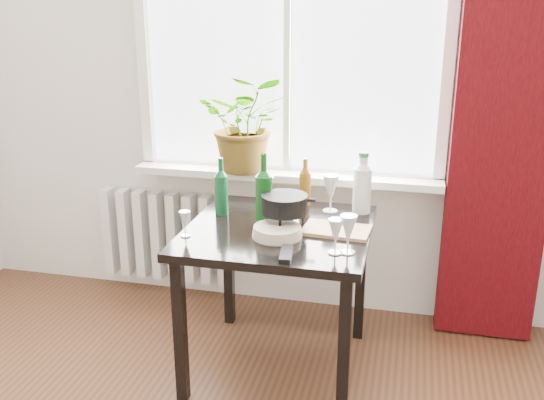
% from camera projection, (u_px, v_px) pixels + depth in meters
% --- Properties ---
extents(window, '(1.72, 0.08, 1.62)m').
position_uv_depth(window, '(289.00, 30.00, 3.20)').
color(window, white).
rests_on(window, ground).
extents(windowsill, '(1.72, 0.20, 0.04)m').
position_uv_depth(windowsill, '(285.00, 175.00, 3.38)').
color(windowsill, silver).
rests_on(windowsill, ground).
extents(curtain, '(0.50, 0.12, 2.56)m').
position_uv_depth(curtain, '(508.00, 98.00, 2.96)').
color(curtain, '#330407').
rests_on(curtain, ground).
extents(radiator, '(0.80, 0.10, 0.55)m').
position_uv_depth(radiator, '(166.00, 236.00, 3.71)').
color(radiator, silver).
rests_on(radiator, ground).
extents(table, '(0.85, 0.85, 0.74)m').
position_uv_depth(table, '(279.00, 246.00, 2.86)').
color(table, black).
rests_on(table, ground).
extents(potted_plant, '(0.53, 0.48, 0.53)m').
position_uv_depth(potted_plant, '(246.00, 123.00, 3.30)').
color(potted_plant, '#2C6B1C').
rests_on(potted_plant, windowsill).
extents(wine_bottle_left, '(0.07, 0.07, 0.29)m').
position_uv_depth(wine_bottle_left, '(221.00, 186.00, 2.97)').
color(wine_bottle_left, '#0E4922').
rests_on(wine_bottle_left, table).
extents(wine_bottle_right, '(0.09, 0.09, 0.34)m').
position_uv_depth(wine_bottle_right, '(264.00, 188.00, 2.84)').
color(wine_bottle_right, '#0C4211').
rests_on(wine_bottle_right, table).
extents(bottle_amber, '(0.08, 0.08, 0.25)m').
position_uv_depth(bottle_amber, '(305.00, 181.00, 3.11)').
color(bottle_amber, brown).
rests_on(bottle_amber, table).
extents(cleaning_bottle, '(0.12, 0.12, 0.32)m').
position_uv_depth(cleaning_bottle, '(362.00, 182.00, 2.98)').
color(cleaning_bottle, silver).
rests_on(cleaning_bottle, table).
extents(wineglass_front_right, '(0.08, 0.08, 0.15)m').
position_uv_depth(wineglass_front_right, '(336.00, 236.00, 2.51)').
color(wineglass_front_right, white).
rests_on(wineglass_front_right, table).
extents(wineglass_far_right, '(0.09, 0.09, 0.17)m').
position_uv_depth(wineglass_far_right, '(348.00, 234.00, 2.51)').
color(wineglass_far_right, silver).
rests_on(wineglass_far_right, table).
extents(wineglass_back_center, '(0.10, 0.10, 0.20)m').
position_uv_depth(wineglass_back_center, '(331.00, 193.00, 3.01)').
color(wineglass_back_center, white).
rests_on(wineglass_back_center, table).
extents(wineglass_back_left, '(0.09, 0.09, 0.18)m').
position_uv_depth(wineglass_back_left, '(266.00, 193.00, 3.03)').
color(wineglass_back_left, silver).
rests_on(wineglass_back_left, table).
extents(wineglass_front_left, '(0.06, 0.06, 0.12)m').
position_uv_depth(wineglass_front_left, '(185.00, 224.00, 2.70)').
color(wineglass_front_left, silver).
rests_on(wineglass_front_left, table).
extents(plate_stack, '(0.28, 0.28, 0.05)m').
position_uv_depth(plate_stack, '(277.00, 232.00, 2.71)').
color(plate_stack, beige).
rests_on(plate_stack, table).
extents(fondue_pot, '(0.31, 0.30, 0.17)m').
position_uv_depth(fondue_pot, '(284.00, 212.00, 2.78)').
color(fondue_pot, black).
rests_on(fondue_pot, table).
extents(tv_remote, '(0.07, 0.17, 0.02)m').
position_uv_depth(tv_remote, '(286.00, 254.00, 2.51)').
color(tv_remote, black).
rests_on(tv_remote, table).
extents(cutting_board, '(0.32, 0.22, 0.02)m').
position_uv_depth(cutting_board, '(336.00, 230.00, 2.77)').
color(cutting_board, '#AE844E').
rests_on(cutting_board, table).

